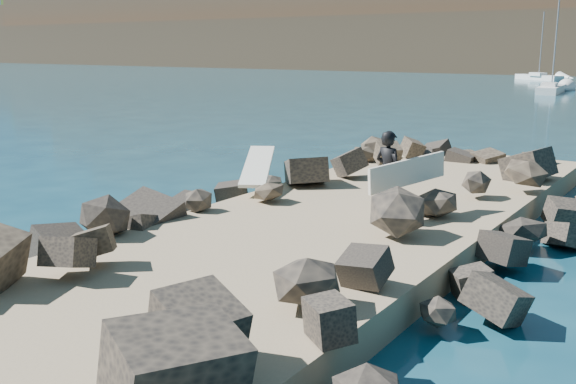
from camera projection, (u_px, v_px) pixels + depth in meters
The scene contains 8 objects.
ground at pixel (316, 255), 13.08m from camera, with size 800.00×800.00×0.00m, color #0F384C.
jetty at pixel (256, 268), 11.40m from camera, with size 6.00×26.00×0.60m, color #8C7759.
riprap_left at pixel (160, 226), 13.37m from camera, with size 2.60×22.00×1.00m, color black.
riprap_right at pixel (421, 282), 10.16m from camera, with size 2.60×22.00×1.00m, color black.
surfboard_resting at pixel (258, 170), 16.50m from camera, with size 0.66×2.63×0.09m, color white.
surfer_with_board at pixel (391, 172), 13.76m from camera, with size 1.23×2.14×1.81m.
sailboat_e at pixel (539, 77), 82.60m from camera, with size 6.80×5.43×8.67m.
sailboat_a at pixel (551, 89), 59.20m from camera, with size 2.47×7.91×9.31m.
Camera 1 is at (6.61, -10.59, 4.14)m, focal length 40.00 mm.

